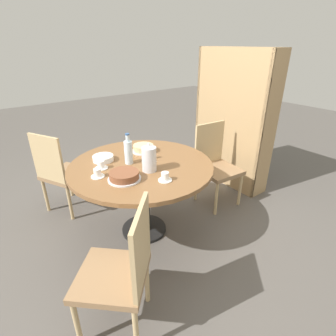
% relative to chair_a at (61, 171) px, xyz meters
% --- Properties ---
extents(ground_plane, '(14.00, 14.00, 0.00)m').
position_rel_chair_a_xyz_m(ground_plane, '(0.83, 0.50, -0.48)').
color(ground_plane, '#56514C').
extents(dining_table, '(1.29, 1.29, 0.74)m').
position_rel_chair_a_xyz_m(dining_table, '(0.83, 0.50, 0.13)').
color(dining_table, black).
rests_on(dining_table, ground_plane).
extents(chair_a, '(0.56, 0.56, 0.92)m').
position_rel_chair_a_xyz_m(chair_a, '(0.00, 0.00, 0.00)').
color(chair_a, tan).
rests_on(chair_a, ground_plane).
extents(chair_b, '(0.59, 0.59, 0.92)m').
position_rel_chair_a_xyz_m(chair_b, '(1.59, -0.11, 0.00)').
color(chair_b, tan).
rests_on(chair_b, ground_plane).
extents(chair_c, '(0.45, 0.45, 0.92)m').
position_rel_chair_a_xyz_m(chair_c, '(0.84, 1.47, 0.00)').
color(chair_c, tan).
rests_on(chair_c, ground_plane).
extents(bookshelf, '(1.06, 0.28, 1.68)m').
position_rel_chair_a_xyz_m(bookshelf, '(0.59, 2.00, 0.35)').
color(bookshelf, tan).
rests_on(bookshelf, ground_plane).
extents(coffee_pot, '(0.12, 0.12, 0.25)m').
position_rel_chair_a_xyz_m(coffee_pot, '(0.99, 0.49, 0.37)').
color(coffee_pot, silver).
rests_on(coffee_pot, dining_table).
extents(water_bottle, '(0.07, 0.07, 0.28)m').
position_rel_chair_a_xyz_m(water_bottle, '(0.75, 0.43, 0.37)').
color(water_bottle, silver).
rests_on(water_bottle, dining_table).
extents(cake_main, '(0.27, 0.27, 0.07)m').
position_rel_chair_a_xyz_m(cake_main, '(1.01, 0.24, 0.29)').
color(cake_main, silver).
rests_on(cake_main, dining_table).
extents(cake_second, '(0.23, 0.23, 0.07)m').
position_rel_chair_a_xyz_m(cake_second, '(0.59, 0.68, 0.29)').
color(cake_second, silver).
rests_on(cake_second, dining_table).
extents(cup_a, '(0.11, 0.11, 0.07)m').
position_rel_chair_a_xyz_m(cup_a, '(0.70, 0.18, 0.29)').
color(cup_a, white).
rests_on(cup_a, dining_table).
extents(cup_b, '(0.11, 0.11, 0.07)m').
position_rel_chair_a_xyz_m(cup_b, '(1.21, 0.49, 0.29)').
color(cup_b, white).
rests_on(cup_b, dining_table).
extents(cup_c, '(0.11, 0.11, 0.07)m').
position_rel_chair_a_xyz_m(cup_c, '(0.83, 0.09, 0.29)').
color(cup_c, white).
rests_on(cup_c, dining_table).
extents(plate_stack, '(0.19, 0.19, 0.05)m').
position_rel_chair_a_xyz_m(plate_stack, '(0.56, 0.26, 0.28)').
color(plate_stack, white).
rests_on(plate_stack, dining_table).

